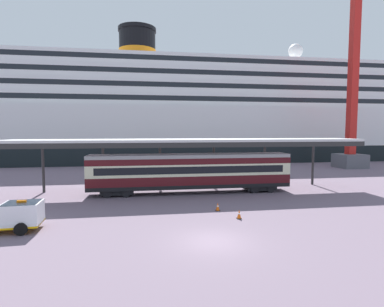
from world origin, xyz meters
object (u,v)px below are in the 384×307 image
(service_truck, at_px, (7,217))
(traffic_cone_mid, at_px, (239,214))
(cruise_ship, at_px, (107,115))
(dockside_crane, at_px, (358,57))
(train_carriage, at_px, (191,171))
(traffic_cone_near, at_px, (218,207))

(service_truck, bearing_deg, traffic_cone_mid, 1.63)
(cruise_ship, xyz_separation_m, dockside_crane, (45.52, -24.65, 9.01))
(cruise_ship, bearing_deg, train_carriage, -72.16)
(train_carriage, distance_m, dockside_crane, 40.14)
(cruise_ship, distance_m, traffic_cone_near, 52.30)
(train_carriage, relative_size, dockside_crane, 0.35)
(cruise_ship, relative_size, dockside_crane, 2.81)
(traffic_cone_mid, bearing_deg, service_truck, -178.37)
(traffic_cone_mid, xyz_separation_m, dockside_crane, (29.81, 27.00, 18.91))
(cruise_ship, relative_size, service_truck, 31.34)
(traffic_cone_near, xyz_separation_m, dockside_crane, (30.86, 24.56, 18.91))
(service_truck, height_order, traffic_cone_near, service_truck)
(traffic_cone_mid, bearing_deg, traffic_cone_near, 113.25)
(train_carriage, distance_m, traffic_cone_mid, 10.17)
(service_truck, xyz_separation_m, traffic_cone_near, (14.79, 2.89, -0.66))
(traffic_cone_near, xyz_separation_m, traffic_cone_mid, (1.05, -2.44, 0.00))
(train_carriage, bearing_deg, traffic_cone_near, -80.91)
(train_carriage, xyz_separation_m, traffic_cone_near, (1.17, -7.30, -1.97))
(traffic_cone_near, bearing_deg, traffic_cone_mid, -66.75)
(traffic_cone_near, distance_m, dockside_crane, 43.74)
(service_truck, bearing_deg, cruise_ship, 89.85)
(service_truck, xyz_separation_m, traffic_cone_mid, (15.84, 0.45, -0.65))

